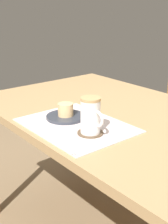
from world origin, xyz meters
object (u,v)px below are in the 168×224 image
dining_table (111,125)px  coffee_mug (91,115)px  pastry_plate (66,117)px  pastry (66,110)px

dining_table → coffee_mug: coffee_mug is taller
dining_table → coffee_mug: bearing=-59.6°
dining_table → pastry_plate: pastry_plate is taller
coffee_mug → pastry: bearing=173.3°
pastry → coffee_mug: size_ratio=0.48×
pastry → pastry_plate: bearing=0.0°
dining_table → pastry_plate: 0.24m
coffee_mug → dining_table: bearing=120.4°
pastry_plate → pastry: 0.03m
dining_table → coffee_mug: size_ratio=9.38×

